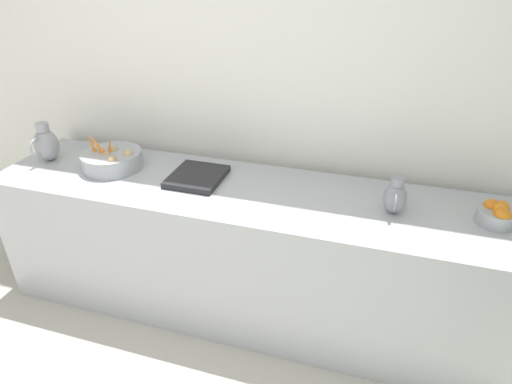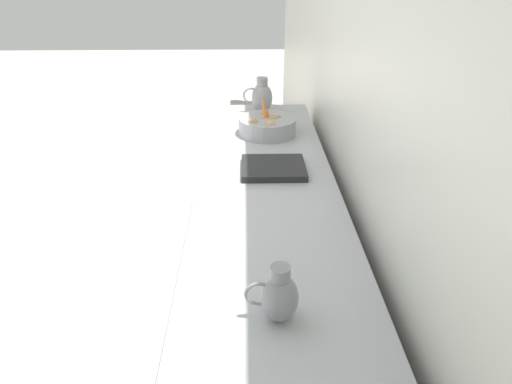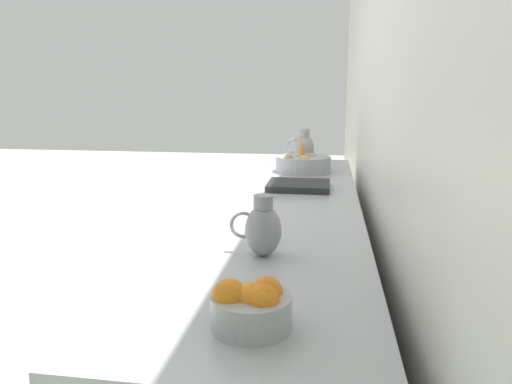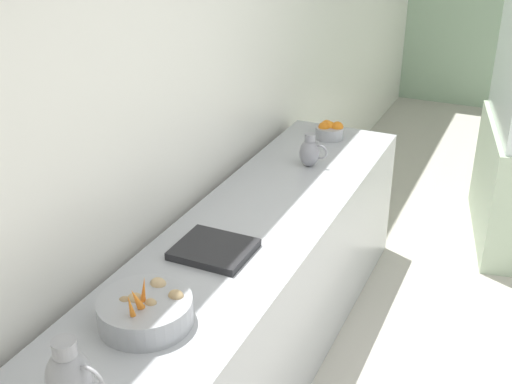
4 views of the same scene
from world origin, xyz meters
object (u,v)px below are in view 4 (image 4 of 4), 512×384
orange_bowl (330,130)px  metal_pitcher_tall (70,376)px  vegetable_colander (146,311)px  metal_pitcher_short (310,152)px

orange_bowl → metal_pitcher_tall: 2.64m
vegetable_colander → metal_pitcher_short: (0.04, 1.69, 0.03)m
orange_bowl → metal_pitcher_short: 0.49m
orange_bowl → metal_pitcher_tall: size_ratio=0.73×
orange_bowl → metal_pitcher_short: metal_pitcher_short is taller
vegetable_colander → metal_pitcher_short: bearing=88.7°
metal_pitcher_tall → orange_bowl: bearing=90.5°
orange_bowl → metal_pitcher_short: bearing=-85.0°
vegetable_colander → metal_pitcher_short: size_ratio=1.81×
orange_bowl → metal_pitcher_short: size_ratio=0.92×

